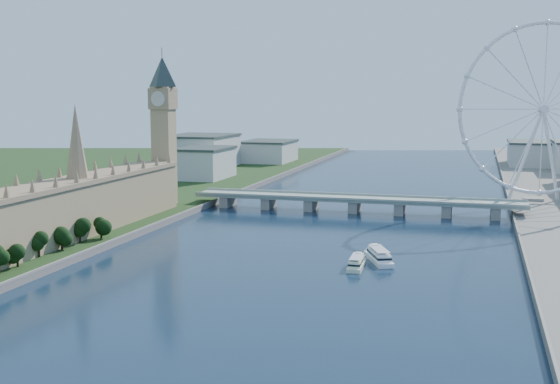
% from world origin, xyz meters
% --- Properties ---
extents(parliament_range, '(24.00, 200.00, 70.00)m').
position_xyz_m(parliament_range, '(-128.00, 170.00, 18.48)').
color(parliament_range, tan).
rests_on(parliament_range, ground).
extents(big_ben, '(20.02, 20.02, 110.00)m').
position_xyz_m(big_ben, '(-128.00, 278.00, 66.57)').
color(big_ben, tan).
rests_on(big_ben, ground).
extents(westminster_bridge, '(220.00, 22.00, 9.50)m').
position_xyz_m(westminster_bridge, '(0.00, 300.00, 6.63)').
color(westminster_bridge, gray).
rests_on(westminster_bridge, ground).
extents(london_eye, '(113.60, 39.12, 124.30)m').
position_xyz_m(london_eye, '(119.98, 355.08, 67.52)').
color(london_eye, silver).
rests_on(london_eye, ground).
extents(city_skyline, '(505.00, 280.00, 32.00)m').
position_xyz_m(city_skyline, '(39.22, 560.08, 16.96)').
color(city_skyline, beige).
rests_on(city_skyline, ground).
extents(tour_boat_near, '(18.80, 31.23, 6.76)m').
position_xyz_m(tour_boat_near, '(35.15, 162.01, 0.00)').
color(tour_boat_near, white).
rests_on(tour_boat_near, ground).
extents(tour_boat_far, '(7.50, 25.98, 5.65)m').
position_xyz_m(tour_boat_far, '(26.89, 148.11, 0.00)').
color(tour_boat_far, beige).
rests_on(tour_boat_far, ground).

